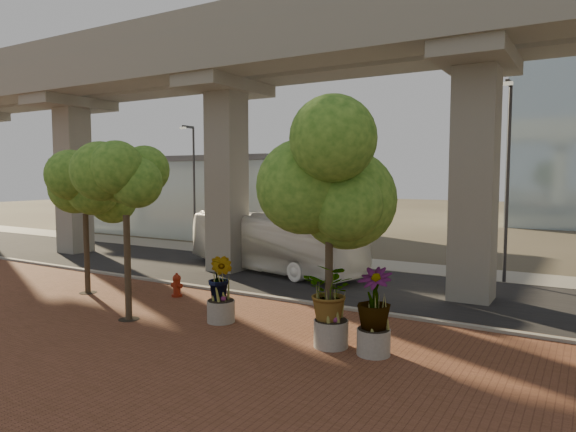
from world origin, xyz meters
The scene contains 17 objects.
ground centered at (0.00, 0.00, 0.00)m, with size 160.00×160.00×0.00m, color #3E382D.
brick_plaza centered at (0.00, -8.00, 0.03)m, with size 70.00×13.00×0.06m, color brown.
asphalt_road centered at (0.00, 2.00, 0.02)m, with size 90.00×8.00×0.04m, color black.
curb_strip centered at (0.00, -2.00, 0.08)m, with size 70.00×0.25×0.16m, color gray.
far_sidewalk centered at (0.00, 7.50, 0.03)m, with size 90.00×3.00×0.06m, color gray.
transit_viaduct centered at (0.00, 2.00, 7.29)m, with size 72.00×5.60×12.40m.
station_pavilion centered at (-20.00, 16.00, 3.22)m, with size 23.00×13.00×6.30m.
transit_bus centered at (-4.00, 3.10, 1.50)m, with size 2.52×10.74×2.99m, color silver.
fire_hydrant centered at (-4.21, -3.65, 0.52)m, with size 0.48×0.43×0.95m.
planter_front centered at (3.72, -5.89, 1.52)m, with size 2.19×2.19×2.41m.
planter_right centered at (5.00, -5.89, 1.50)m, with size 2.23×2.23×2.38m.
planter_left centered at (-0.50, -5.55, 1.43)m, with size 2.06×2.06×2.26m.
street_tree_far_west centered at (-7.82, -5.06, 4.49)m, with size 3.98×3.98×6.26m.
street_tree_near_west centered at (-3.35, -6.91, 4.45)m, with size 2.99×2.99×5.78m.
street_tree_near_east centered at (3.65, -5.90, 4.78)m, with size 4.41×4.41×6.75m.
streetlamp_west centered at (-12.25, 6.59, 4.65)m, with size 0.39×1.15×7.96m.
streetlamp_east centered at (6.65, 5.99, 5.21)m, with size 0.44×1.30×8.94m.
Camera 1 is at (9.94, -18.76, 4.97)m, focal length 32.00 mm.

